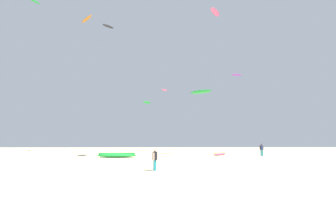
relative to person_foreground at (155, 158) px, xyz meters
name	(u,v)px	position (x,y,z in m)	size (l,w,h in m)	color
ground_plane	(174,178)	(1.31, -3.73, -0.97)	(120.00, 120.00, 0.00)	beige
person_foreground	(155,158)	(0.00, 0.00, 0.00)	(0.37, 0.51, 1.66)	teal
person_midground	(262,149)	(14.98, 16.69, 0.08)	(0.60, 0.41, 1.80)	teal
kite_grounded_near	(220,154)	(9.34, 18.73, -0.78)	(2.90, 2.96, 0.39)	#E5598C
kite_grounded_mid	(117,155)	(-5.51, 14.02, -0.67)	(5.20, 1.65, 0.61)	green
kite_aloft_0	(108,26)	(-11.15, 31.25, 25.43)	(2.44, 2.48, 0.39)	#2D2D33
kite_aloft_2	(87,19)	(-14.61, 27.71, 25.21)	(3.59, 3.91, 1.00)	orange
kite_aloft_3	(164,90)	(0.94, 36.92, 12.81)	(1.70, 1.96, 0.39)	#E5598C
kite_aloft_4	(237,75)	(14.37, 25.46, 13.41)	(2.10, 1.16, 0.34)	purple
kite_aloft_5	(201,92)	(6.69, 19.63, 9.04)	(3.70, 3.10, 0.63)	green
kite_aloft_6	(147,102)	(-2.94, 34.59, 9.52)	(2.09, 3.80, 0.47)	green
kite_aloft_7	(33,0)	(-17.68, 13.80, 20.85)	(1.55, 2.21, 0.31)	green
kite_aloft_8	(215,12)	(10.77, 26.31, 26.19)	(3.03, 3.89, 0.58)	#E5598C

